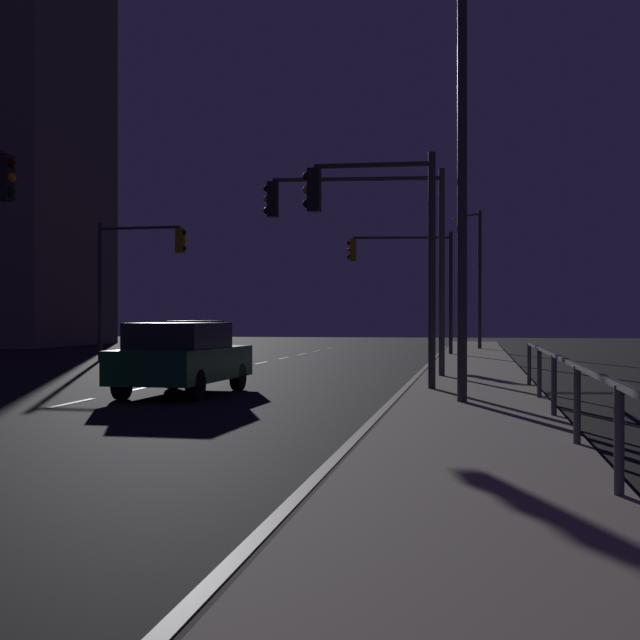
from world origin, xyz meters
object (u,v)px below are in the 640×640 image
(traffic_light_far_center, at_px, (363,229))
(car, at_px, (182,357))
(street_lamp_mid_block, at_px, (475,265))
(car_oncoming, at_px, (195,340))
(street_lamp_far_end, at_px, (476,147))
(traffic_light_overhead_east, at_px, (375,225))
(traffic_light_near_left, at_px, (405,267))
(traffic_light_near_right, at_px, (137,263))

(traffic_light_far_center, bearing_deg, car, -123.09)
(car, height_order, street_lamp_mid_block, street_lamp_mid_block)
(car_oncoming, relative_size, street_lamp_far_end, 0.59)
(traffic_light_overhead_east, bearing_deg, car, -168.47)
(street_lamp_mid_block, bearing_deg, traffic_light_near_left, -111.56)
(street_lamp_mid_block, distance_m, street_lamp_far_end, 29.73)
(car_oncoming, xyz_separation_m, street_lamp_far_end, (10.57, -16.84, 3.91))
(traffic_light_overhead_east, bearing_deg, traffic_light_far_center, 100.40)
(street_lamp_far_end, bearing_deg, traffic_light_near_left, 97.59)
(car, height_order, traffic_light_far_center, traffic_light_far_center)
(traffic_light_near_left, bearing_deg, traffic_light_near_right, -152.14)
(traffic_light_far_center, bearing_deg, traffic_light_overhead_east, -79.60)
(traffic_light_far_center, relative_size, traffic_light_overhead_east, 1.07)
(car, distance_m, street_lamp_mid_block, 28.23)
(car, relative_size, car_oncoming, 1.01)
(traffic_light_far_center, distance_m, street_lamp_far_end, 8.15)
(car, bearing_deg, street_lamp_mid_block, 76.98)
(traffic_light_far_center, height_order, traffic_light_overhead_east, traffic_light_far_center)
(car, relative_size, street_lamp_mid_block, 0.65)
(traffic_light_overhead_east, height_order, traffic_light_near_left, traffic_light_near_left)
(car_oncoming, distance_m, traffic_light_near_left, 9.78)
(traffic_light_far_center, distance_m, street_lamp_mid_block, 22.36)
(car, height_order, car_oncoming, same)
(traffic_light_near_left, xyz_separation_m, street_lamp_mid_block, (2.98, 7.53, 0.49))
(car_oncoming, xyz_separation_m, traffic_light_far_center, (7.62, -9.28, 3.24))
(street_lamp_mid_block, height_order, street_lamp_far_end, street_lamp_far_end)
(car, bearing_deg, traffic_light_near_left, 80.42)
(car_oncoming, xyz_separation_m, traffic_light_near_left, (7.61, 5.35, 3.02))
(street_lamp_far_end, bearing_deg, street_lamp_mid_block, 89.96)
(traffic_light_overhead_east, bearing_deg, street_lamp_mid_block, 85.28)
(traffic_light_near_left, bearing_deg, street_lamp_far_end, -82.41)
(car_oncoming, distance_m, traffic_light_overhead_east, 16.21)
(car_oncoming, xyz_separation_m, street_lamp_mid_block, (10.59, 12.88, 3.51))
(street_lamp_mid_block, bearing_deg, street_lamp_far_end, -90.04)
(traffic_light_far_center, relative_size, traffic_light_near_right, 1.02)
(traffic_light_overhead_east, height_order, street_lamp_mid_block, street_lamp_mid_block)
(car, height_order, traffic_light_overhead_east, traffic_light_overhead_east)
(car, xyz_separation_m, traffic_light_near_left, (3.33, 19.75, 3.02))
(traffic_light_far_center, height_order, traffic_light_near_right, traffic_light_far_center)
(traffic_light_near_right, bearing_deg, street_lamp_mid_block, 44.68)
(traffic_light_near_left, height_order, street_lamp_mid_block, street_lamp_mid_block)
(traffic_light_near_right, relative_size, street_lamp_mid_block, 0.78)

